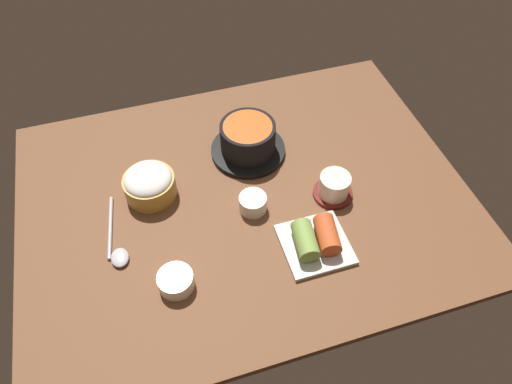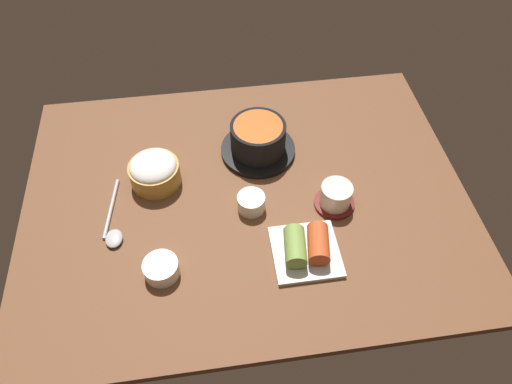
{
  "view_description": "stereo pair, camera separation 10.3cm",
  "coord_description": "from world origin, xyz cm",
  "px_view_note": "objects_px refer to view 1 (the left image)",
  "views": [
    {
      "loc": [
        -17.1,
        -63.77,
        85.7
      ],
      "look_at": [
        2.0,
        -2.0,
        5.0
      ],
      "focal_mm": 32.93,
      "sensor_mm": 36.0,
      "label": 1
    },
    {
      "loc": [
        -7.02,
        -66.02,
        85.7
      ],
      "look_at": [
        2.0,
        -2.0,
        5.0
      ],
      "focal_mm": 32.93,
      "sensor_mm": 36.0,
      "label": 2
    }
  ],
  "objects_px": {
    "kimchi_plate": "(316,240)",
    "side_bowl_near": "(176,281)",
    "rice_bowl": "(149,184)",
    "tea_cup_with_saucer": "(334,187)",
    "stone_pot": "(248,140)",
    "banchan_cup_center": "(253,203)",
    "spoon": "(117,248)"
  },
  "relations": [
    {
      "from": "rice_bowl",
      "to": "tea_cup_with_saucer",
      "type": "distance_m",
      "value": 0.41
    },
    {
      "from": "tea_cup_with_saucer",
      "to": "spoon",
      "type": "distance_m",
      "value": 0.49
    },
    {
      "from": "spoon",
      "to": "banchan_cup_center",
      "type": "bearing_deg",
      "value": 3.48
    },
    {
      "from": "tea_cup_with_saucer",
      "to": "banchan_cup_center",
      "type": "bearing_deg",
      "value": 175.27
    },
    {
      "from": "stone_pot",
      "to": "side_bowl_near",
      "type": "height_order",
      "value": "stone_pot"
    },
    {
      "from": "spoon",
      "to": "tea_cup_with_saucer",
      "type": "bearing_deg",
      "value": 0.35
    },
    {
      "from": "rice_bowl",
      "to": "side_bowl_near",
      "type": "distance_m",
      "value": 0.25
    },
    {
      "from": "tea_cup_with_saucer",
      "to": "spoon",
      "type": "bearing_deg",
      "value": -179.65
    },
    {
      "from": "spoon",
      "to": "side_bowl_near",
      "type": "bearing_deg",
      "value": -49.14
    },
    {
      "from": "rice_bowl",
      "to": "tea_cup_with_saucer",
      "type": "height_order",
      "value": "rice_bowl"
    },
    {
      "from": "side_bowl_near",
      "to": "spoon",
      "type": "xyz_separation_m",
      "value": [
        -0.1,
        0.12,
        -0.01
      ]
    },
    {
      "from": "side_bowl_near",
      "to": "stone_pot",
      "type": "bearing_deg",
      "value": 52.21
    },
    {
      "from": "rice_bowl",
      "to": "banchan_cup_center",
      "type": "height_order",
      "value": "rice_bowl"
    },
    {
      "from": "kimchi_plate",
      "to": "spoon",
      "type": "relative_size",
      "value": 0.75
    },
    {
      "from": "tea_cup_with_saucer",
      "to": "side_bowl_near",
      "type": "bearing_deg",
      "value": -162.39
    },
    {
      "from": "banchan_cup_center",
      "to": "kimchi_plate",
      "type": "xyz_separation_m",
      "value": [
        0.1,
        -0.13,
        0.0
      ]
    },
    {
      "from": "tea_cup_with_saucer",
      "to": "kimchi_plate",
      "type": "xyz_separation_m",
      "value": [
        -0.09,
        -0.12,
        -0.01
      ]
    },
    {
      "from": "side_bowl_near",
      "to": "spoon",
      "type": "height_order",
      "value": "side_bowl_near"
    },
    {
      "from": "kimchi_plate",
      "to": "side_bowl_near",
      "type": "height_order",
      "value": "kimchi_plate"
    },
    {
      "from": "stone_pot",
      "to": "tea_cup_with_saucer",
      "type": "height_order",
      "value": "stone_pot"
    },
    {
      "from": "stone_pot",
      "to": "banchan_cup_center",
      "type": "relative_size",
      "value": 2.95
    },
    {
      "from": "banchan_cup_center",
      "to": "side_bowl_near",
      "type": "bearing_deg",
      "value": -145.37
    },
    {
      "from": "rice_bowl",
      "to": "banchan_cup_center",
      "type": "relative_size",
      "value": 1.88
    },
    {
      "from": "side_bowl_near",
      "to": "rice_bowl",
      "type": "bearing_deg",
      "value": 92.21
    },
    {
      "from": "banchan_cup_center",
      "to": "side_bowl_near",
      "type": "height_order",
      "value": "banchan_cup_center"
    },
    {
      "from": "stone_pot",
      "to": "tea_cup_with_saucer",
      "type": "distance_m",
      "value": 0.24
    },
    {
      "from": "banchan_cup_center",
      "to": "spoon",
      "type": "bearing_deg",
      "value": -176.52
    },
    {
      "from": "rice_bowl",
      "to": "kimchi_plate",
      "type": "height_order",
      "value": "rice_bowl"
    },
    {
      "from": "rice_bowl",
      "to": "spoon",
      "type": "height_order",
      "value": "rice_bowl"
    },
    {
      "from": "rice_bowl",
      "to": "tea_cup_with_saucer",
      "type": "relative_size",
      "value": 1.28
    },
    {
      "from": "stone_pot",
      "to": "banchan_cup_center",
      "type": "xyz_separation_m",
      "value": [
        -0.04,
        -0.17,
        -0.02
      ]
    },
    {
      "from": "stone_pot",
      "to": "rice_bowl",
      "type": "relative_size",
      "value": 1.57
    }
  ]
}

